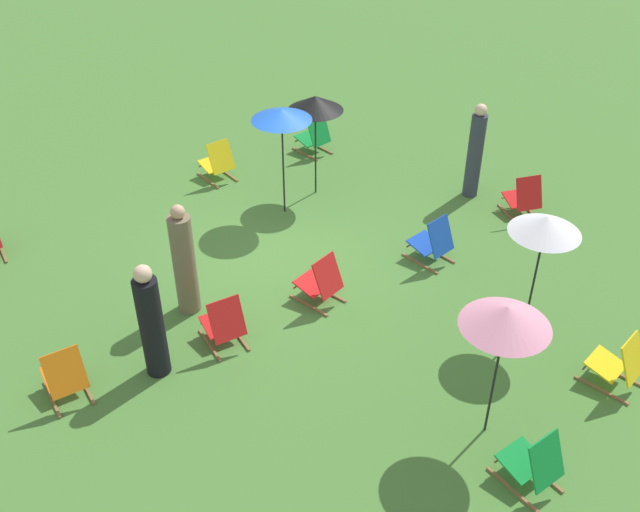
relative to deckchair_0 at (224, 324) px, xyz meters
name	(u,v)px	position (x,y,z in m)	size (l,w,h in m)	color
ground_plane	(282,246)	(-1.93, -1.69, -0.37)	(40.00, 40.00, 0.00)	#477A33
deckchair_0	(224,324)	(0.00, 0.00, 0.00)	(0.51, 0.78, 0.83)	olive
deckchair_1	(433,242)	(-3.78, 0.02, 0.00)	(0.60, 0.83, 0.83)	olive
deckchair_3	(618,364)	(-3.99, 3.54, 0.00)	(0.65, 0.86, 0.83)	olive
deckchair_4	(65,376)	(2.19, -0.19, 0.00)	(0.49, 0.77, 0.83)	olive
deckchair_5	(314,137)	(-4.23, -4.29, 0.00)	(0.60, 0.83, 0.83)	olive
deckchair_6	(320,282)	(-1.66, -0.07, 0.00)	(0.68, 0.87, 0.83)	olive
deckchair_7	(523,198)	(-6.05, -0.18, 0.00)	(0.68, 0.87, 0.83)	olive
deckchair_8	(217,162)	(-2.05, -4.36, 0.00)	(0.55, 0.81, 0.83)	olive
deckchair_10	(533,464)	(-1.86, 4.08, 0.00)	(0.52, 0.79, 0.83)	olive
umbrella_0	(546,225)	(-3.77, 2.13, 1.49)	(0.97, 0.97, 1.99)	black
umbrella_1	(506,317)	(-2.01, 3.20, 1.47)	(1.05, 1.05, 1.99)	black
umbrella_2	(315,103)	(-3.38, -2.90, 1.44)	(1.01, 1.01, 1.95)	black
umbrella_3	(282,115)	(-2.53, -2.63, 1.54)	(1.04, 1.04, 2.01)	black
person_0	(184,262)	(0.09, -1.00, 0.49)	(0.41, 0.41, 1.83)	#72664C
person_1	(151,324)	(1.01, 0.00, 0.47)	(0.46, 0.46, 1.77)	black
person_2	(475,153)	(-5.80, -1.25, 0.51)	(0.39, 0.39, 1.83)	#333847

